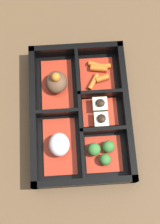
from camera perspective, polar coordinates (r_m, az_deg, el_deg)
The scene contains 8 objects.
ground_plane at distance 0.75m, azimuth 0.00°, elevation -0.56°, with size 3.00×3.00×0.00m, color brown.
bento_base at distance 0.74m, azimuth 0.00°, elevation -0.45°, with size 0.33×0.23×0.01m.
bento_rim at distance 0.72m, azimuth 0.12°, elevation -0.05°, with size 0.33×0.23×0.05m.
bowl_rice at distance 0.70m, azimuth -3.78°, elevation -6.07°, with size 0.13×0.07×0.04m.
bowl_stew at distance 0.75m, azimuth -4.29°, elevation 5.35°, with size 0.13×0.07×0.05m.
bowl_greens at distance 0.70m, azimuth 4.10°, elevation -7.34°, with size 0.08×0.08×0.03m.
bowl_tofu at distance 0.73m, azimuth 3.75°, elevation -0.11°, with size 0.07×0.08×0.04m.
bowl_carrots at distance 0.77m, azimuth 3.29°, elevation 7.04°, with size 0.09×0.08×0.02m.
Camera 1 is at (-0.21, 0.01, 0.72)m, focal length 50.00 mm.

